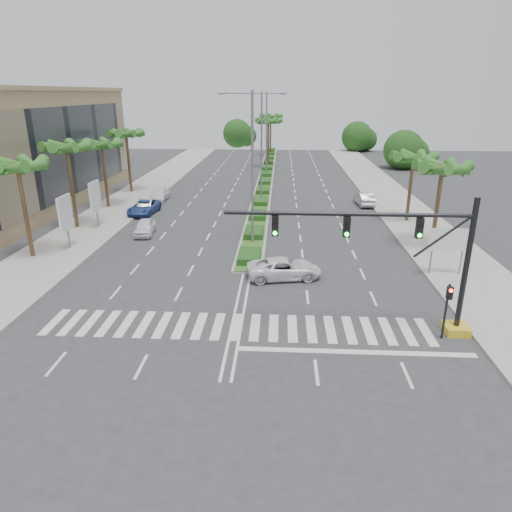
{
  "coord_description": "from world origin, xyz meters",
  "views": [
    {
      "loc": [
        2.26,
        -21.61,
        11.86
      ],
      "look_at": [
        0.89,
        2.95,
        3.0
      ],
      "focal_mm": 32.0,
      "sensor_mm": 36.0,
      "label": 1
    }
  ],
  "objects": [
    {
      "name": "footpath_right",
      "position": [
        15.2,
        20.0,
        0.07
      ],
      "size": [
        6.0,
        120.0,
        0.15
      ],
      "primitive_type": "cube",
      "color": "gray",
      "rests_on": "ground"
    },
    {
      "name": "palm_left_far",
      "position": [
        -16.5,
        26.0,
        6.5
      ],
      "size": [
        4.57,
        4.68,
        7.35
      ],
      "color": "brown",
      "rests_on": "ground"
    },
    {
      "name": "streetlight_near",
      "position": [
        0.0,
        14.0,
        6.81
      ],
      "size": [
        5.1,
        0.25,
        12.0
      ],
      "color": "slate",
      "rests_on": "ground"
    },
    {
      "name": "palm_median_a",
      "position": [
        0.0,
        55.0,
        7.17
      ],
      "size": [
        4.57,
        4.68,
        8.05
      ],
      "color": "brown",
      "rests_on": "ground"
    },
    {
      "name": "car_right",
      "position": [
        11.51,
        28.67,
        0.73
      ],
      "size": [
        1.88,
        4.55,
        1.46
      ],
      "primitive_type": "imported",
      "rotation": [
        0.0,
        0.0,
        3.22
      ],
      "color": "#B4B3B8",
      "rests_on": "ground"
    },
    {
      "name": "car_parked_c",
      "position": [
        -11.8,
        23.48,
        0.69
      ],
      "size": [
        2.66,
        5.1,
        1.37
      ],
      "primitive_type": "imported",
      "rotation": [
        0.0,
        0.0,
        -0.08
      ],
      "color": "#2F4991",
      "rests_on": "ground"
    },
    {
      "name": "billboard_far",
      "position": [
        -14.5,
        18.0,
        2.96
      ],
      "size": [
        0.18,
        2.1,
        4.35
      ],
      "color": "slate",
      "rests_on": "ground"
    },
    {
      "name": "signal_gantry",
      "position": [
        9.27,
        -0.0,
        3.46
      ],
      "size": [
        12.6,
        1.2,
        7.2
      ],
      "color": "gold",
      "rests_on": "ground"
    },
    {
      "name": "median_grass",
      "position": [
        0.0,
        45.0,
        0.22
      ],
      "size": [
        1.8,
        75.0,
        0.04
      ],
      "primitive_type": "cube",
      "color": "#2C5C1F",
      "rests_on": "median"
    },
    {
      "name": "palm_left_near",
      "position": [
        -16.5,
        10.0,
        6.69
      ],
      "size": [
        4.57,
        4.68,
        7.55
      ],
      "color": "brown",
      "rests_on": "ground"
    },
    {
      "name": "car_crossing",
      "position": [
        2.56,
        7.01,
        0.69
      ],
      "size": [
        5.31,
        3.14,
        1.39
      ],
      "primitive_type": "imported",
      "rotation": [
        0.0,
        0.0,
        1.75
      ],
      "color": "white",
      "rests_on": "ground"
    },
    {
      "name": "pedestrian_signal",
      "position": [
        10.6,
        -0.68,
        2.04
      ],
      "size": [
        0.28,
        0.36,
        3.0
      ],
      "color": "black",
      "rests_on": "ground"
    },
    {
      "name": "palm_left_end",
      "position": [
        -16.5,
        34.0,
        6.88
      ],
      "size": [
        4.57,
        4.68,
        7.75
      ],
      "color": "brown",
      "rests_on": "ground"
    },
    {
      "name": "direction_sign",
      "position": [
        13.5,
        7.99,
        2.45
      ],
      "size": [
        2.7,
        0.11,
        3.4
      ],
      "color": "slate",
      "rests_on": "ground"
    },
    {
      "name": "car_parked_d",
      "position": [
        -11.8,
        29.61,
        0.64
      ],
      "size": [
        1.81,
        4.43,
        1.28
      ],
      "primitive_type": "imported",
      "rotation": [
        0.0,
        0.0,
        0.0
      ],
      "color": "white",
      "rests_on": "ground"
    },
    {
      "name": "footpath_left",
      "position": [
        -15.2,
        20.0,
        0.07
      ],
      "size": [
        6.0,
        120.0,
        0.15
      ],
      "primitive_type": "cube",
      "color": "gray",
      "rests_on": "ground"
    },
    {
      "name": "palm_median_b",
      "position": [
        0.0,
        70.0,
        7.17
      ],
      "size": [
        4.57,
        4.68,
        8.05
      ],
      "color": "brown",
      "rests_on": "ground"
    },
    {
      "name": "palm_right_near",
      "position": [
        14.5,
        14.0,
        6.2
      ],
      "size": [
        4.57,
        4.68,
        7.05
      ],
      "color": "brown",
      "rests_on": "ground"
    },
    {
      "name": "palm_right_far",
      "position": [
        14.5,
        22.0,
        5.91
      ],
      "size": [
        4.57,
        4.68,
        6.75
      ],
      "color": "brown",
      "rests_on": "ground"
    },
    {
      "name": "car_parked_a",
      "position": [
        -9.67,
        16.39,
        0.66
      ],
      "size": [
        2.01,
        4.05,
        1.33
      ],
      "primitive_type": "imported",
      "rotation": [
        0.0,
        0.0,
        0.12
      ],
      "color": "white",
      "rests_on": "ground"
    },
    {
      "name": "streetlight_far",
      "position": [
        0.0,
        46.0,
        6.81
      ],
      "size": [
        5.1,
        0.25,
        12.0
      ],
      "color": "slate",
      "rests_on": "ground"
    },
    {
      "name": "car_parked_b",
      "position": [
        -11.8,
        23.91,
        0.67
      ],
      "size": [
        1.96,
        4.25,
        1.35
      ],
      "primitive_type": "imported",
      "rotation": [
        0.0,
        0.0,
        0.13
      ],
      "color": "silver",
      "rests_on": "ground"
    },
    {
      "name": "streetlight_mid",
      "position": [
        0.0,
        30.0,
        6.81
      ],
      "size": [
        5.1,
        0.25,
        12.0
      ],
      "color": "slate",
      "rests_on": "ground"
    },
    {
      "name": "building",
      "position": [
        -26.0,
        26.0,
        6.0
      ],
      "size": [
        12.0,
        36.0,
        12.0
      ],
      "primitive_type": "cube",
      "color": "tan",
      "rests_on": "ground"
    },
    {
      "name": "ground",
      "position": [
        0.0,
        0.0,
        0.0
      ],
      "size": [
        160.0,
        160.0,
        0.0
      ],
      "primitive_type": "plane",
      "color": "#333335",
      "rests_on": "ground"
    },
    {
      "name": "palm_left_mid",
      "position": [
        -16.5,
        18.0,
        7.08
      ],
      "size": [
        4.57,
        4.68,
        7.95
      ],
      "color": "brown",
      "rests_on": "ground"
    },
    {
      "name": "median",
      "position": [
        0.0,
        45.0,
        0.1
      ],
      "size": [
        2.2,
        75.0,
        0.2
      ],
      "primitive_type": "cube",
      "color": "gray",
      "rests_on": "ground"
    },
    {
      "name": "billboard_near",
      "position": [
        -14.5,
        12.0,
        2.96
      ],
      "size": [
        0.18,
        2.1,
        4.35
      ],
      "color": "slate",
      "rests_on": "ground"
    }
  ]
}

